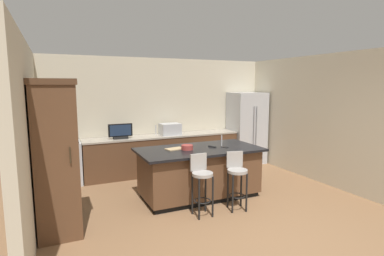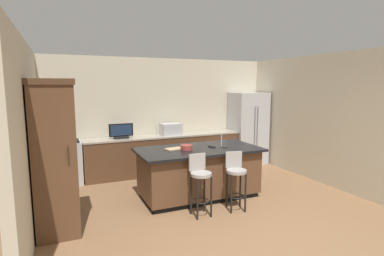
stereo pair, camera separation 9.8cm
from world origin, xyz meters
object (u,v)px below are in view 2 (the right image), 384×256
at_px(cutting_board, 174,149).
at_px(range_oven, 63,163).
at_px(tv_monitor, 121,132).
at_px(cell_phone, 224,147).
at_px(fruit_bowl, 187,147).
at_px(microwave, 171,129).
at_px(bar_stool_left, 200,179).
at_px(bar_stool_right, 236,176).
at_px(kitchen_island, 199,172).
at_px(cabinet_tower, 55,156).
at_px(tv_remote, 212,147).
at_px(refrigerator, 248,128).

bearing_deg(cutting_board, range_oven, 137.92).
height_order(tv_monitor, cutting_board, tv_monitor).
bearing_deg(cell_phone, tv_monitor, 119.18).
bearing_deg(fruit_bowl, cell_phone, -8.48).
relative_size(microwave, bar_stool_left, 0.48).
bearing_deg(bar_stool_right, range_oven, 147.50).
bearing_deg(bar_stool_left, kitchen_island, 65.62).
bearing_deg(bar_stool_right, cabinet_tower, -173.26).
bearing_deg(tv_monitor, fruit_bowl, -64.23).
bearing_deg(range_oven, kitchen_island, -37.97).
relative_size(microwave, cell_phone, 3.20).
distance_m(kitchen_island, microwave, 1.92).
xyz_separation_m(kitchen_island, cabinet_tower, (-2.46, -0.54, 0.66)).
xyz_separation_m(bar_stool_left, cell_phone, (0.82, 0.66, 0.33)).
height_order(microwave, tv_remote, microwave).
height_order(refrigerator, microwave, refrigerator).
bearing_deg(cell_phone, microwave, 90.19).
distance_m(cell_phone, tv_remote, 0.24).
bearing_deg(fruit_bowl, kitchen_island, 0.10).
height_order(range_oven, cell_phone, cell_phone).
bearing_deg(tv_monitor, kitchen_island, -58.08).
bearing_deg(kitchen_island, cabinet_tower, -167.67).
bearing_deg(refrigerator, bar_stool_left, -135.88).
distance_m(range_oven, microwave, 2.51).
relative_size(microwave, cutting_board, 1.47).
bearing_deg(cabinet_tower, fruit_bowl, 13.66).
relative_size(cabinet_tower, bar_stool_left, 2.19).
bearing_deg(kitchen_island, tv_monitor, 121.92).
distance_m(microwave, cell_phone, 1.97).
bearing_deg(cutting_board, tv_monitor, 111.68).
xyz_separation_m(microwave, fruit_bowl, (-0.35, -1.82, -0.07)).
distance_m(refrigerator, cell_phone, 2.60).
distance_m(kitchen_island, bar_stool_left, 0.85).
xyz_separation_m(cabinet_tower, cell_phone, (2.94, 0.43, -0.20)).
distance_m(microwave, bar_stool_right, 2.67).
height_order(tv_remote, cutting_board, tv_remote).
xyz_separation_m(cabinet_tower, cutting_board, (2.01, 0.65, -0.20)).
distance_m(refrigerator, bar_stool_left, 3.67).
height_order(kitchen_island, cutting_board, cutting_board).
height_order(kitchen_island, fruit_bowl, fruit_bowl).
bearing_deg(bar_stool_right, tv_monitor, 131.09).
relative_size(tv_monitor, cutting_board, 1.64).
xyz_separation_m(refrigerator, cabinet_tower, (-4.75, -2.31, 0.19)).
bearing_deg(tv_remote, tv_monitor, 107.19).
relative_size(microwave, bar_stool_right, 0.49).
height_order(kitchen_island, cabinet_tower, cabinet_tower).
bearing_deg(cabinet_tower, bar_stool_right, -5.45).
xyz_separation_m(microwave, cutting_board, (-0.55, -1.71, -0.11)).
xyz_separation_m(refrigerator, range_oven, (-4.62, 0.05, -0.49)).
bearing_deg(range_oven, bar_stool_right, -44.69).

